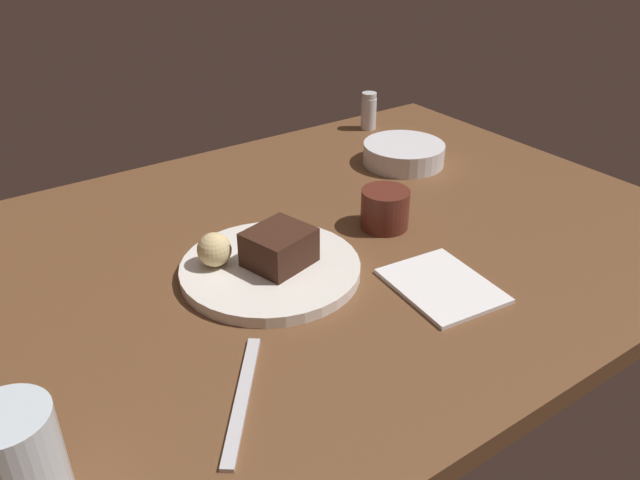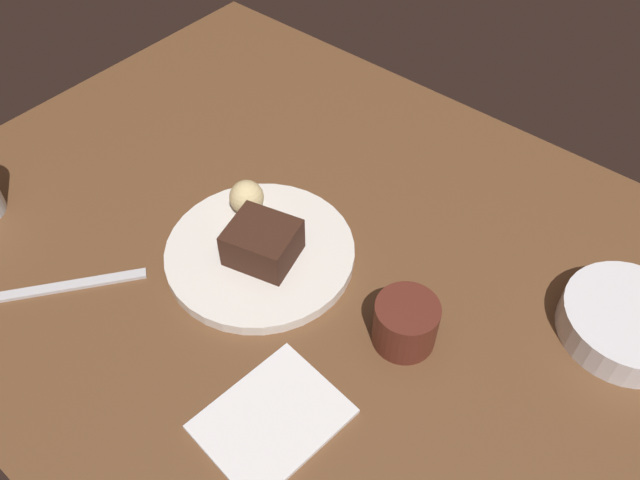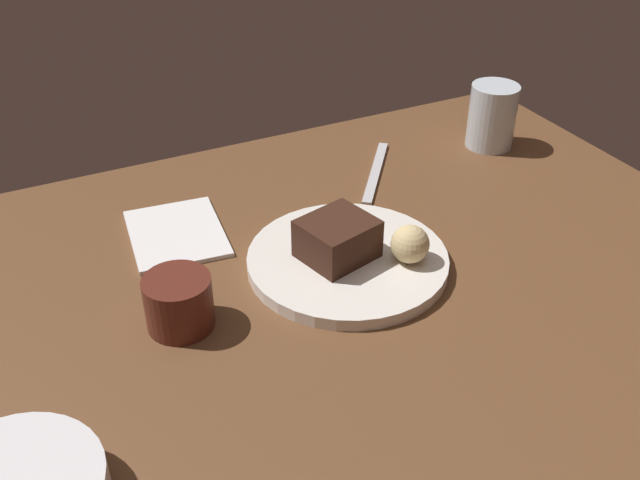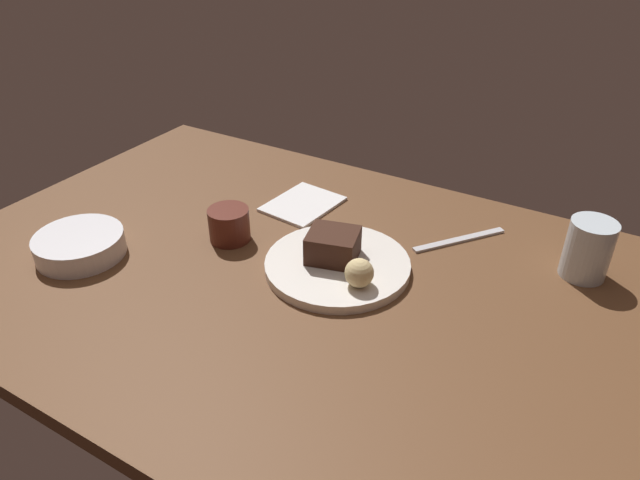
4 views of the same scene
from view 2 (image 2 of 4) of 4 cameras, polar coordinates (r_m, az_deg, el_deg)
name	(u,v)px [view 2 (image 2 of 4)]	position (r cm, az deg, el deg)	size (l,w,h in cm)	color
dining_table	(331,277)	(83.75, 0.96, -3.36)	(120.00, 84.00, 3.00)	brown
dessert_plate	(260,253)	(83.80, -5.38, -1.13)	(24.82, 24.82, 1.61)	white
chocolate_cake_slice	(263,242)	(80.51, -5.18, -0.22)	(8.33, 7.45, 5.00)	#381E14
bread_roll	(246,198)	(86.55, -6.66, 3.79)	(4.71, 4.71, 4.71)	#DBC184
side_bowl	(627,322)	(83.47, 25.79, -6.64)	(15.45, 15.45, 3.99)	silver
coffee_cup	(405,323)	(74.51, 7.67, -7.40)	(7.52, 7.52, 6.18)	#562319
butter_knife	(70,286)	(86.66, -21.49, -3.82)	(19.00, 1.40, 0.50)	silver
folded_napkin	(272,419)	(71.16, -4.31, -15.71)	(11.83, 14.90, 0.60)	white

